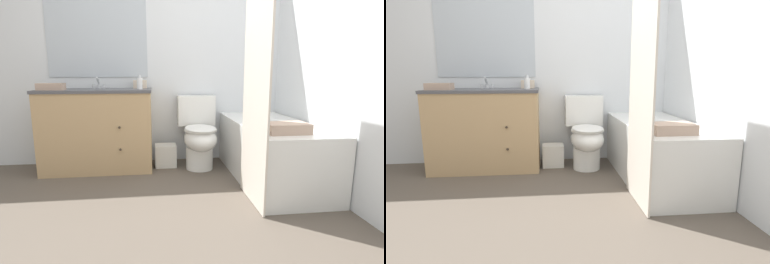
% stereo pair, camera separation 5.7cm
% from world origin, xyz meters
% --- Properties ---
extents(ground_plane, '(14.00, 14.00, 0.00)m').
position_xyz_m(ground_plane, '(0.00, 0.00, 0.00)').
color(ground_plane, brown).
extents(wall_back, '(8.00, 0.06, 2.50)m').
position_xyz_m(wall_back, '(-0.01, 1.71, 1.25)').
color(wall_back, silver).
rests_on(wall_back, ground_plane).
extents(wall_right, '(0.05, 2.69, 2.50)m').
position_xyz_m(wall_right, '(1.33, 0.84, 1.25)').
color(wall_right, silver).
rests_on(wall_right, ground_plane).
extents(vanity_cabinet, '(1.13, 0.55, 0.85)m').
position_xyz_m(vanity_cabinet, '(-0.74, 1.43, 0.43)').
color(vanity_cabinet, tan).
rests_on(vanity_cabinet, ground_plane).
extents(sink_faucet, '(0.14, 0.12, 0.12)m').
position_xyz_m(sink_faucet, '(-0.74, 1.61, 0.89)').
color(sink_faucet, silver).
rests_on(sink_faucet, vanity_cabinet).
extents(toilet, '(0.42, 0.67, 0.77)m').
position_xyz_m(toilet, '(0.32, 1.34, 0.37)').
color(toilet, white).
rests_on(toilet, ground_plane).
extents(bathtub, '(0.67, 1.53, 0.56)m').
position_xyz_m(bathtub, '(0.96, 0.92, 0.28)').
color(bathtub, white).
rests_on(bathtub, ground_plane).
extents(shower_curtain, '(0.01, 0.57, 1.94)m').
position_xyz_m(shower_curtain, '(0.61, 0.41, 0.98)').
color(shower_curtain, silver).
rests_on(shower_curtain, ground_plane).
extents(wastebasket, '(0.23, 0.20, 0.24)m').
position_xyz_m(wastebasket, '(-0.03, 1.44, 0.12)').
color(wastebasket, silver).
rests_on(wastebasket, ground_plane).
extents(tissue_box, '(0.14, 0.14, 0.11)m').
position_xyz_m(tissue_box, '(-0.29, 1.58, 0.90)').
color(tissue_box, beige).
rests_on(tissue_box, vanity_cabinet).
extents(soap_dispenser, '(0.06, 0.06, 0.14)m').
position_xyz_m(soap_dispenser, '(-0.29, 1.40, 0.91)').
color(soap_dispenser, white).
rests_on(soap_dispenser, vanity_cabinet).
extents(hand_towel_folded, '(0.24, 0.16, 0.07)m').
position_xyz_m(hand_towel_folded, '(-1.14, 1.33, 0.89)').
color(hand_towel_folded, tan).
rests_on(hand_towel_folded, vanity_cabinet).
extents(bath_towel_folded, '(0.33, 0.22, 0.08)m').
position_xyz_m(bath_towel_folded, '(0.87, 0.40, 0.60)').
color(bath_towel_folded, tan).
rests_on(bath_towel_folded, bathtub).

